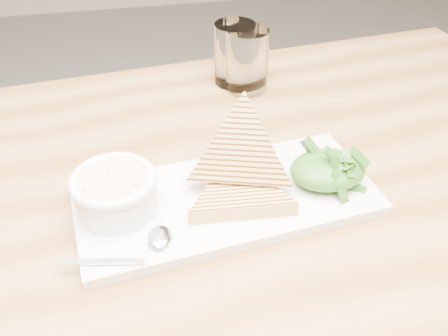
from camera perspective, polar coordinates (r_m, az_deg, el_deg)
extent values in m
cube|color=#946A43|center=(0.79, 4.14, -1.94)|extent=(1.33, 0.96, 0.04)
cylinder|color=#946A43|center=(1.50, 21.48, -1.02)|extent=(0.06, 0.06, 0.70)
cube|color=white|center=(0.72, 0.32, -3.57)|extent=(0.45, 0.24, 0.02)
cylinder|color=white|center=(0.70, -12.24, -3.20)|extent=(0.11, 0.11, 0.04)
cylinder|color=beige|center=(0.68, -12.54, -1.49)|extent=(0.09, 0.09, 0.01)
torus|color=white|center=(0.68, -12.56, -1.36)|extent=(0.12, 0.12, 0.01)
ellipsoid|color=#1B4115|center=(0.74, 11.77, -0.19)|extent=(0.11, 0.09, 0.04)
ellipsoid|color=silver|center=(0.65, -7.37, -7.84)|extent=(0.04, 0.05, 0.01)
cube|color=silver|center=(0.64, -13.90, -10.34)|extent=(0.11, 0.03, 0.00)
cylinder|color=white|center=(0.98, 2.69, 12.17)|extent=(0.08, 0.08, 0.12)
cylinder|color=white|center=(1.00, 1.23, 12.90)|extent=(0.08, 0.08, 0.12)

